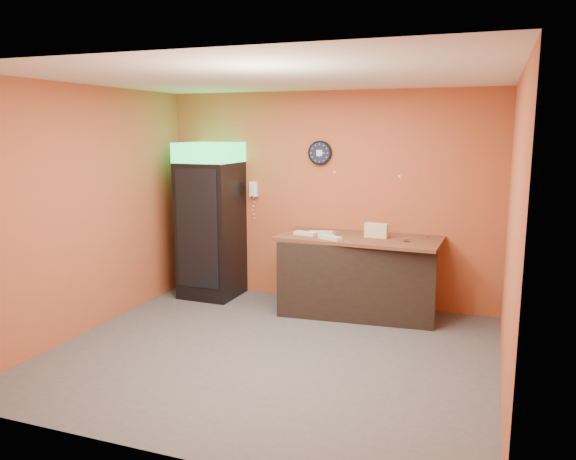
% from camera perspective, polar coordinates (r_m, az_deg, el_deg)
% --- Properties ---
extents(floor, '(4.50, 4.50, 0.00)m').
position_cam_1_polar(floor, '(6.01, -1.66, -12.36)').
color(floor, '#47474C').
rests_on(floor, ground).
extents(back_wall, '(4.50, 0.02, 2.80)m').
position_cam_1_polar(back_wall, '(7.50, 3.98, 3.25)').
color(back_wall, '#B14E32').
rests_on(back_wall, floor).
extents(left_wall, '(0.02, 4.00, 2.80)m').
position_cam_1_polar(left_wall, '(6.79, -19.66, 1.93)').
color(left_wall, '#B14E32').
rests_on(left_wall, floor).
extents(right_wall, '(0.02, 4.00, 2.80)m').
position_cam_1_polar(right_wall, '(5.23, 21.78, -0.54)').
color(right_wall, '#B14E32').
rests_on(right_wall, floor).
extents(ceiling, '(4.50, 4.00, 0.02)m').
position_cam_1_polar(ceiling, '(5.57, -1.81, 15.27)').
color(ceiling, white).
rests_on(ceiling, back_wall).
extents(beverage_cooler, '(0.76, 0.78, 2.13)m').
position_cam_1_polar(beverage_cooler, '(7.77, -7.97, 0.74)').
color(beverage_cooler, black).
rests_on(beverage_cooler, floor).
extents(prep_counter, '(1.96, 0.99, 0.95)m').
position_cam_1_polar(prep_counter, '(7.14, 7.17, -4.74)').
color(prep_counter, black).
rests_on(prep_counter, floor).
extents(wall_clock, '(0.32, 0.06, 0.32)m').
position_cam_1_polar(wall_clock, '(7.45, 3.27, 7.83)').
color(wall_clock, black).
rests_on(wall_clock, back_wall).
extents(wall_phone, '(0.11, 0.10, 0.21)m').
position_cam_1_polar(wall_phone, '(7.79, -3.51, 4.16)').
color(wall_phone, white).
rests_on(wall_phone, back_wall).
extents(butcher_paper, '(2.02, 0.99, 0.04)m').
position_cam_1_polar(butcher_paper, '(7.03, 7.26, -0.84)').
color(butcher_paper, brown).
rests_on(butcher_paper, prep_counter).
extents(sub_roll_stack, '(0.28, 0.11, 0.18)m').
position_cam_1_polar(sub_roll_stack, '(6.98, 8.95, -0.05)').
color(sub_roll_stack, beige).
rests_on(sub_roll_stack, butcher_paper).
extents(wrapped_sandwich_left, '(0.30, 0.17, 0.04)m').
position_cam_1_polar(wrapped_sandwich_left, '(7.07, 1.78, -0.35)').
color(wrapped_sandwich_left, silver).
rests_on(wrapped_sandwich_left, butcher_paper).
extents(wrapped_sandwich_mid, '(0.32, 0.23, 0.04)m').
position_cam_1_polar(wrapped_sandwich_mid, '(6.82, 4.31, -0.78)').
color(wrapped_sandwich_mid, silver).
rests_on(wrapped_sandwich_mid, butcher_paper).
extents(wrapped_sandwich_right, '(0.32, 0.19, 0.04)m').
position_cam_1_polar(wrapped_sandwich_right, '(7.11, 3.35, -0.30)').
color(wrapped_sandwich_right, silver).
rests_on(wrapped_sandwich_right, butcher_paper).
extents(kitchen_tool, '(0.05, 0.05, 0.05)m').
position_cam_1_polar(kitchen_tool, '(7.05, 4.88, -0.37)').
color(kitchen_tool, silver).
rests_on(kitchen_tool, butcher_paper).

